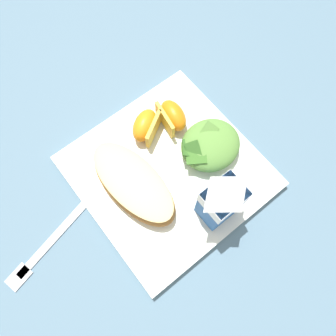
{
  "coord_description": "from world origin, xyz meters",
  "views": [
    {
      "loc": [
        0.11,
        0.14,
        0.52
      ],
      "look_at": [
        0.0,
        0.0,
        0.03
      ],
      "focal_mm": 34.83,
      "sensor_mm": 36.0,
      "label": 1
    }
  ],
  "objects_px": {
    "white_plate": "(168,172)",
    "orange_wedge_middle": "(146,126)",
    "cheesy_pizza_bread": "(133,183)",
    "metal_fork": "(47,245)",
    "orange_wedge_front": "(172,116)",
    "green_salad_pile": "(210,145)",
    "milk_carton": "(222,200)"
  },
  "relations": [
    {
      "from": "orange_wedge_front",
      "to": "metal_fork",
      "type": "bearing_deg",
      "value": 8.51
    },
    {
      "from": "white_plate",
      "to": "cheesy_pizza_bread",
      "type": "xyz_separation_m",
      "value": [
        0.06,
        -0.01,
        0.03
      ]
    },
    {
      "from": "orange_wedge_front",
      "to": "orange_wedge_middle",
      "type": "distance_m",
      "value": 0.05
    },
    {
      "from": "orange_wedge_front",
      "to": "green_salad_pile",
      "type": "bearing_deg",
      "value": 100.51
    },
    {
      "from": "milk_carton",
      "to": "metal_fork",
      "type": "height_order",
      "value": "milk_carton"
    },
    {
      "from": "cheesy_pizza_bread",
      "to": "orange_wedge_front",
      "type": "xyz_separation_m",
      "value": [
        -0.12,
        -0.05,
        0.0
      ]
    },
    {
      "from": "white_plate",
      "to": "metal_fork",
      "type": "xyz_separation_m",
      "value": [
        0.22,
        -0.02,
        -0.01
      ]
    },
    {
      "from": "milk_carton",
      "to": "orange_wedge_middle",
      "type": "relative_size",
      "value": 1.57
    },
    {
      "from": "milk_carton",
      "to": "orange_wedge_middle",
      "type": "distance_m",
      "value": 0.18
    },
    {
      "from": "green_salad_pile",
      "to": "orange_wedge_front",
      "type": "bearing_deg",
      "value": -79.49
    },
    {
      "from": "cheesy_pizza_bread",
      "to": "green_salad_pile",
      "type": "relative_size",
      "value": 1.68
    },
    {
      "from": "cheesy_pizza_bread",
      "to": "orange_wedge_front",
      "type": "relative_size",
      "value": 2.73
    },
    {
      "from": "orange_wedge_front",
      "to": "orange_wedge_middle",
      "type": "height_order",
      "value": "same"
    },
    {
      "from": "orange_wedge_middle",
      "to": "metal_fork",
      "type": "height_order",
      "value": "orange_wedge_middle"
    },
    {
      "from": "milk_carton",
      "to": "cheesy_pizza_bread",
      "type": "bearing_deg",
      "value": -54.36
    },
    {
      "from": "cheesy_pizza_bread",
      "to": "milk_carton",
      "type": "xyz_separation_m",
      "value": [
        -0.08,
        0.11,
        0.04
      ]
    },
    {
      "from": "white_plate",
      "to": "orange_wedge_front",
      "type": "xyz_separation_m",
      "value": [
        -0.06,
        -0.07,
        0.03
      ]
    },
    {
      "from": "cheesy_pizza_bread",
      "to": "milk_carton",
      "type": "relative_size",
      "value": 1.61
    },
    {
      "from": "cheesy_pizza_bread",
      "to": "green_salad_pile",
      "type": "distance_m",
      "value": 0.14
    },
    {
      "from": "milk_carton",
      "to": "orange_wedge_front",
      "type": "relative_size",
      "value": 1.7
    },
    {
      "from": "white_plate",
      "to": "green_salad_pile",
      "type": "relative_size",
      "value": 2.66
    },
    {
      "from": "white_plate",
      "to": "orange_wedge_middle",
      "type": "bearing_deg",
      "value": -101.09
    },
    {
      "from": "cheesy_pizza_bread",
      "to": "green_salad_pile",
      "type": "height_order",
      "value": "green_salad_pile"
    },
    {
      "from": "white_plate",
      "to": "orange_wedge_front",
      "type": "bearing_deg",
      "value": -133.04
    },
    {
      "from": "orange_wedge_front",
      "to": "metal_fork",
      "type": "height_order",
      "value": "orange_wedge_front"
    },
    {
      "from": "green_salad_pile",
      "to": "orange_wedge_front",
      "type": "relative_size",
      "value": 1.62
    },
    {
      "from": "green_salad_pile",
      "to": "orange_wedge_middle",
      "type": "distance_m",
      "value": 0.11
    },
    {
      "from": "orange_wedge_middle",
      "to": "green_salad_pile",
      "type": "bearing_deg",
      "value": 123.09
    },
    {
      "from": "cheesy_pizza_bread",
      "to": "orange_wedge_front",
      "type": "height_order",
      "value": "orange_wedge_front"
    },
    {
      "from": "green_salad_pile",
      "to": "metal_fork",
      "type": "bearing_deg",
      "value": -7.2
    },
    {
      "from": "cheesy_pizza_bread",
      "to": "orange_wedge_middle",
      "type": "xyz_separation_m",
      "value": [
        -0.08,
        -0.07,
        0.0
      ]
    },
    {
      "from": "green_salad_pile",
      "to": "metal_fork",
      "type": "xyz_separation_m",
      "value": [
        0.3,
        -0.04,
        -0.03
      ]
    }
  ]
}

